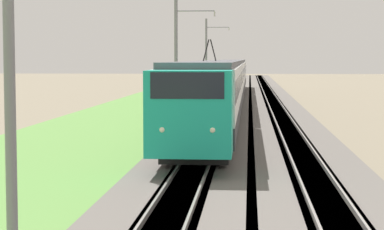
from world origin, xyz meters
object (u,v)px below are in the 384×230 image
Objects in this scene: catenary_mast_near at (12,55)px; catenary_mast_far at (207,57)px; passenger_train at (226,80)px; catenary_mast_mid at (177,59)px.

catenary_mast_near is 64.91m from catenary_mast_far.
catenary_mast_mid is (-17.12, 2.54, 1.74)m from passenger_train.
passenger_train is at bearing -8.46° from catenary_mast_mid.
catenary_mast_near is 1.03× the size of catenary_mast_mid.
catenary_mast_near is at bearing -180.00° from catenary_mast_far.
catenary_mast_near is at bearing -2.94° from passenger_train.
passenger_train is 9.45× the size of catenary_mast_far.
passenger_train is 15.67m from catenary_mast_far.
catenary_mast_mid is at bearing -8.46° from passenger_train.
catenary_mast_mid is 0.96× the size of catenary_mast_far.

